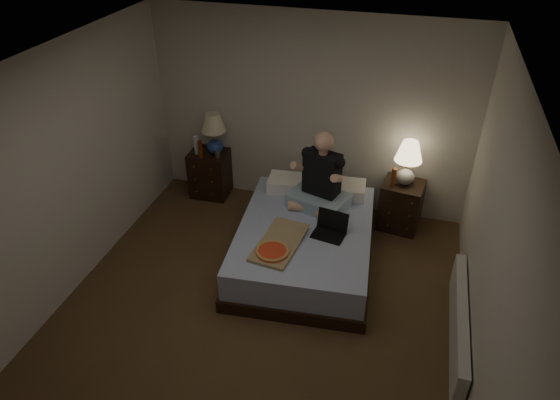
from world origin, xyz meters
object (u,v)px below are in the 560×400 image
(beer_bottle_left, at_px, (200,149))
(water_bottle, at_px, (197,145))
(lamp_right, at_px, (408,163))
(radiator, at_px, (459,323))
(nightstand_right, at_px, (401,205))
(person, at_px, (320,172))
(beer_bottle_right, at_px, (394,177))
(lamp_left, at_px, (214,134))
(soda_can, at_px, (217,154))
(laptop, at_px, (329,227))
(nightstand_left, at_px, (211,173))
(bed, at_px, (305,244))
(pizza_box, at_px, (272,252))

(beer_bottle_left, bearing_deg, water_bottle, 138.46)
(lamp_right, xyz_separation_m, radiator, (0.69, -1.71, -0.70))
(nightstand_right, height_order, radiator, nightstand_right)
(lamp_right, relative_size, beer_bottle_left, 2.43)
(person, distance_m, radiator, 2.12)
(lamp_right, bearing_deg, water_bottle, -179.69)
(lamp_right, relative_size, beer_bottle_right, 2.43)
(lamp_left, relative_size, beer_bottle_left, 2.43)
(beer_bottle_right, height_order, person, person)
(water_bottle, bearing_deg, soda_can, -4.29)
(beer_bottle_left, distance_m, radiator, 3.70)
(radiator, bearing_deg, beer_bottle_left, 153.78)
(water_bottle, xyz_separation_m, soda_can, (0.29, -0.02, -0.07))
(lamp_right, xyz_separation_m, laptop, (-0.71, -1.08, -0.30))
(nightstand_left, relative_size, person, 0.69)
(lamp_right, xyz_separation_m, water_bottle, (-2.68, -0.01, -0.13))
(nightstand_right, xyz_separation_m, radiator, (0.68, -1.70, -0.11))
(lamp_left, xyz_separation_m, radiator, (3.14, -1.77, -0.72))
(nightstand_left, xyz_separation_m, soda_can, (0.17, -0.10, 0.37))
(nightstand_left, relative_size, nightstand_right, 1.04)
(nightstand_right, distance_m, beer_bottle_right, 0.45)
(soda_can, height_order, radiator, soda_can)
(bed, distance_m, lamp_left, 1.94)
(nightstand_right, relative_size, lamp_right, 1.11)
(laptop, xyz_separation_m, pizza_box, (-0.49, -0.48, -0.08))
(lamp_left, distance_m, lamp_right, 2.46)
(pizza_box, bearing_deg, beer_bottle_right, 61.32)
(beer_bottle_left, xyz_separation_m, radiator, (3.28, -1.62, -0.56))
(lamp_right, distance_m, person, 1.08)
(water_bottle, distance_m, soda_can, 0.30)
(bed, bearing_deg, lamp_right, 40.11)
(beer_bottle_left, xyz_separation_m, laptop, (1.89, -0.99, -0.16))
(lamp_right, xyz_separation_m, beer_bottle_right, (-0.13, -0.08, -0.17))
(bed, distance_m, radiator, 1.82)
(soda_can, distance_m, pizza_box, 1.94)
(water_bottle, xyz_separation_m, beer_bottle_left, (0.08, -0.07, -0.01))
(nightstand_right, distance_m, laptop, 1.32)
(bed, relative_size, radiator, 1.20)
(pizza_box, bearing_deg, water_bottle, 141.14)
(lamp_left, xyz_separation_m, lamp_right, (2.46, -0.06, -0.02))
(soda_can, bearing_deg, water_bottle, 175.71)
(bed, xyz_separation_m, pizza_box, (-0.21, -0.57, 0.28))
(beer_bottle_left, distance_m, beer_bottle_right, 2.47)
(water_bottle, relative_size, laptop, 0.74)
(nightstand_left, xyz_separation_m, beer_bottle_right, (2.43, -0.14, 0.41))
(beer_bottle_left, bearing_deg, bed, -29.02)
(water_bottle, distance_m, beer_bottle_right, 2.55)
(nightstand_right, relative_size, soda_can, 6.21)
(nightstand_left, distance_m, lamp_right, 2.62)
(water_bottle, height_order, person, person)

